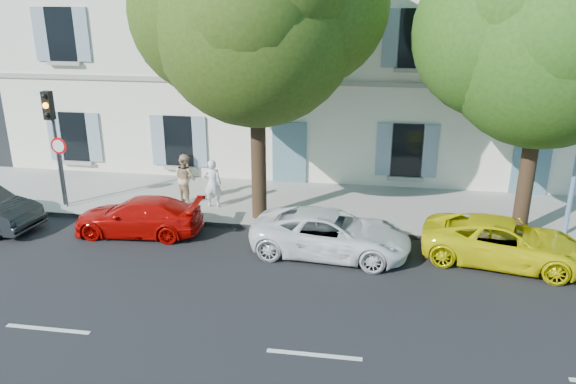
% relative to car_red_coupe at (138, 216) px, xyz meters
% --- Properties ---
extents(ground, '(90.00, 90.00, 0.00)m').
position_rel_car_red_coupe_xyz_m(ground, '(6.10, -1.34, -0.57)').
color(ground, black).
extents(sidewalk, '(36.00, 4.50, 0.15)m').
position_rel_car_red_coupe_xyz_m(sidewalk, '(6.10, 3.11, -0.50)').
color(sidewalk, '#A09E96').
rests_on(sidewalk, ground).
extents(kerb, '(36.00, 0.16, 0.16)m').
position_rel_car_red_coupe_xyz_m(kerb, '(6.10, 0.94, -0.49)').
color(kerb, '#9E998E').
rests_on(kerb, ground).
extents(building, '(28.00, 7.00, 12.00)m').
position_rel_car_red_coupe_xyz_m(building, '(6.10, 8.86, 5.43)').
color(building, white).
rests_on(building, ground).
extents(car_red_coupe, '(4.04, 1.81, 1.15)m').
position_rel_car_red_coupe_xyz_m(car_red_coupe, '(0.00, 0.00, 0.00)').
color(car_red_coupe, '#B50805').
rests_on(car_red_coupe, ground).
extents(car_white_coupe, '(4.68, 2.46, 1.26)m').
position_rel_car_red_coupe_xyz_m(car_white_coupe, '(6.02, -0.48, 0.05)').
color(car_white_coupe, white).
rests_on(car_white_coupe, ground).
extents(car_yellow_supercar, '(4.75, 2.86, 1.24)m').
position_rel_car_red_coupe_xyz_m(car_yellow_supercar, '(10.80, -0.27, 0.04)').
color(car_yellow_supercar, yellow).
rests_on(car_yellow_supercar, ground).
extents(tree_left, '(6.11, 6.11, 9.47)m').
position_rel_car_red_coupe_xyz_m(tree_left, '(3.49, 1.59, 5.67)').
color(tree_left, '#3A2819').
rests_on(tree_left, sidewalk).
extents(tree_right, '(5.60, 5.60, 8.63)m').
position_rel_car_red_coupe_xyz_m(tree_right, '(11.59, 1.52, 5.11)').
color(tree_right, '#3A2819').
rests_on(tree_right, sidewalk).
extents(traffic_light, '(0.34, 0.45, 3.96)m').
position_rel_car_red_coupe_xyz_m(traffic_light, '(-3.42, 1.51, 2.44)').
color(traffic_light, '#383A3D').
rests_on(traffic_light, sidewalk).
extents(road_sign, '(0.57, 0.09, 2.45)m').
position_rel_car_red_coupe_xyz_m(road_sign, '(-3.23, 1.44, 1.34)').
color(road_sign, '#383A3D').
rests_on(road_sign, sidewalk).
extents(pedestrian_a, '(0.66, 0.48, 1.67)m').
position_rel_car_red_coupe_xyz_m(pedestrian_a, '(1.74, 2.25, 0.41)').
color(pedestrian_a, white).
rests_on(pedestrian_a, sidewalk).
extents(pedestrian_b, '(1.06, 1.00, 1.73)m').
position_rel_car_red_coupe_xyz_m(pedestrian_b, '(0.67, 2.56, 0.44)').
color(pedestrian_b, tan).
rests_on(pedestrian_b, sidewalk).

